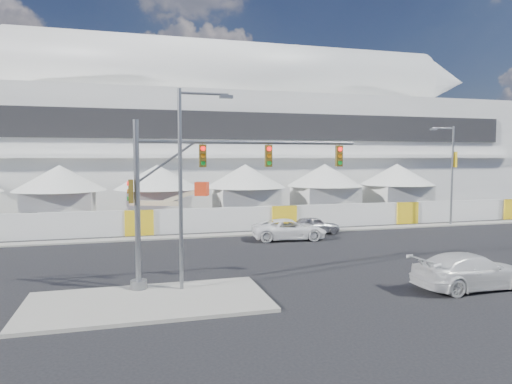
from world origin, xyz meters
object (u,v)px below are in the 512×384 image
object	(u,v)px
pickup_near	(470,271)
pickup_curb	(289,229)
lot_car_b	(425,210)
traffic_mast	(188,194)
sedan_silver	(314,225)
streetlight_curb	(450,168)
lot_car_c	(35,221)
streetlight_median	(186,175)
boom_lift	(149,216)
lot_car_a	(354,214)

from	to	relation	value
pickup_near	pickup_curb	bearing A→B (deg)	13.04
pickup_curb	lot_car_b	distance (m)	19.53
traffic_mast	pickup_near	bearing A→B (deg)	-15.57
sedan_silver	lot_car_b	size ratio (longest dim) A/B	0.88
traffic_mast	lot_car_b	bearing A→B (deg)	35.74
streetlight_curb	traffic_mast	bearing A→B (deg)	-151.39
sedan_silver	lot_car_c	bearing A→B (deg)	62.98
pickup_curb	streetlight_median	world-z (taller)	streetlight_median
lot_car_c	boom_lift	world-z (taller)	boom_lift
sedan_silver	pickup_curb	world-z (taller)	pickup_curb
lot_car_a	lot_car_b	bearing A→B (deg)	-57.69
sedan_silver	traffic_mast	bearing A→B (deg)	131.89
lot_car_b	boom_lift	distance (m)	27.56
lot_car_b	lot_car_c	distance (m)	36.98
pickup_curb	traffic_mast	size ratio (longest dim) A/B	0.51
sedan_silver	pickup_near	xyz separation A→B (m)	(1.12, -16.05, 0.12)
lot_car_c	streetlight_curb	size ratio (longest dim) A/B	0.56
streetlight_curb	pickup_curb	bearing A→B (deg)	-169.76
lot_car_a	lot_car_b	size ratio (longest dim) A/B	0.81
pickup_curb	lot_car_a	xyz separation A→B (m)	(9.54, 8.10, -0.14)
lot_car_a	streetlight_curb	size ratio (longest dim) A/B	0.43
sedan_silver	streetlight_median	distance (m)	18.11
lot_car_c	streetlight_median	bearing A→B (deg)	-172.53
traffic_mast	boom_lift	distance (m)	18.96
pickup_near	lot_car_a	distance (m)	23.09
sedan_silver	streetlight_median	xyz separation A→B (m)	(-11.69, -13.05, 4.61)
lot_car_a	lot_car_c	size ratio (longest dim) A/B	0.77
lot_car_a	traffic_mast	distance (m)	26.57
sedan_silver	traffic_mast	world-z (taller)	traffic_mast
lot_car_a	streetlight_curb	bearing A→B (deg)	-96.30
lot_car_a	lot_car_b	xyz separation A→B (m)	(8.14, 0.19, 0.17)
traffic_mast	streetlight_median	bearing A→B (deg)	-107.91
pickup_near	lot_car_b	size ratio (longest dim) A/B	1.21
pickup_curb	streetlight_median	size ratio (longest dim) A/B	0.62
lot_car_a	traffic_mast	world-z (taller)	traffic_mast
pickup_curb	traffic_mast	distance (m)	14.36
traffic_mast	boom_lift	world-z (taller)	traffic_mast
lot_car_a	streetlight_curb	world-z (taller)	streetlight_curb
pickup_curb	boom_lift	distance (m)	12.64
sedan_silver	pickup_curb	size ratio (longest dim) A/B	0.75
lot_car_a	traffic_mast	bearing A→B (deg)	166.76
sedan_silver	boom_lift	size ratio (longest dim) A/B	0.50
boom_lift	streetlight_curb	bearing A→B (deg)	11.73
lot_car_a	lot_car_c	world-z (taller)	lot_car_c
pickup_near	lot_car_a	world-z (taller)	pickup_near
boom_lift	pickup_curb	bearing A→B (deg)	-16.20
lot_car_c	lot_car_a	bearing A→B (deg)	-112.50
pickup_near	streetlight_median	size ratio (longest dim) A/B	0.63
sedan_silver	lot_car_b	distance (m)	16.31
traffic_mast	streetlight_median	distance (m)	1.04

